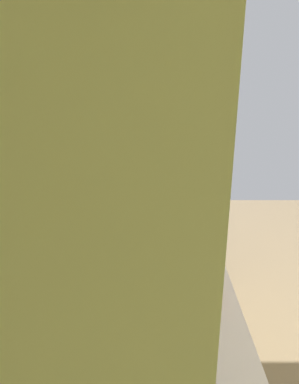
% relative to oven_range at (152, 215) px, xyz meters
% --- Properties ---
extents(wall_back, '(3.88, 0.12, 2.62)m').
position_rel_oven_range_xyz_m(wall_back, '(-1.43, 0.38, 0.85)').
color(wall_back, beige).
rests_on(wall_back, ground_plane).
extents(counter_run, '(2.96, 0.66, 0.89)m').
position_rel_oven_range_xyz_m(counter_run, '(-1.83, 0.01, -0.01)').
color(counter_run, '#EADD76').
rests_on(counter_run, ground_plane).
extents(upper_cabinets, '(2.15, 0.34, 0.71)m').
position_rel_oven_range_xyz_m(upper_cabinets, '(-1.83, 0.16, 1.43)').
color(upper_cabinets, '#E7D572').
extents(oven_range, '(0.72, 0.66, 1.07)m').
position_rel_oven_range_xyz_m(oven_range, '(0.00, 0.00, 0.00)').
color(oven_range, black).
rests_on(oven_range, ground_plane).
extents(microwave, '(0.52, 0.36, 0.29)m').
position_rel_oven_range_xyz_m(microwave, '(-1.09, 0.03, 0.58)').
color(microwave, white).
rests_on(microwave, counter_run).
extents(bowl, '(0.18, 0.18, 0.07)m').
position_rel_oven_range_xyz_m(bowl, '(-1.84, -0.11, 0.47)').
color(bowl, '#D84C47').
rests_on(bowl, counter_run).
extents(kettle, '(0.18, 0.13, 0.19)m').
position_rel_oven_range_xyz_m(kettle, '(-1.54, -0.11, 0.52)').
color(kettle, '#B7BABF').
rests_on(kettle, counter_run).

